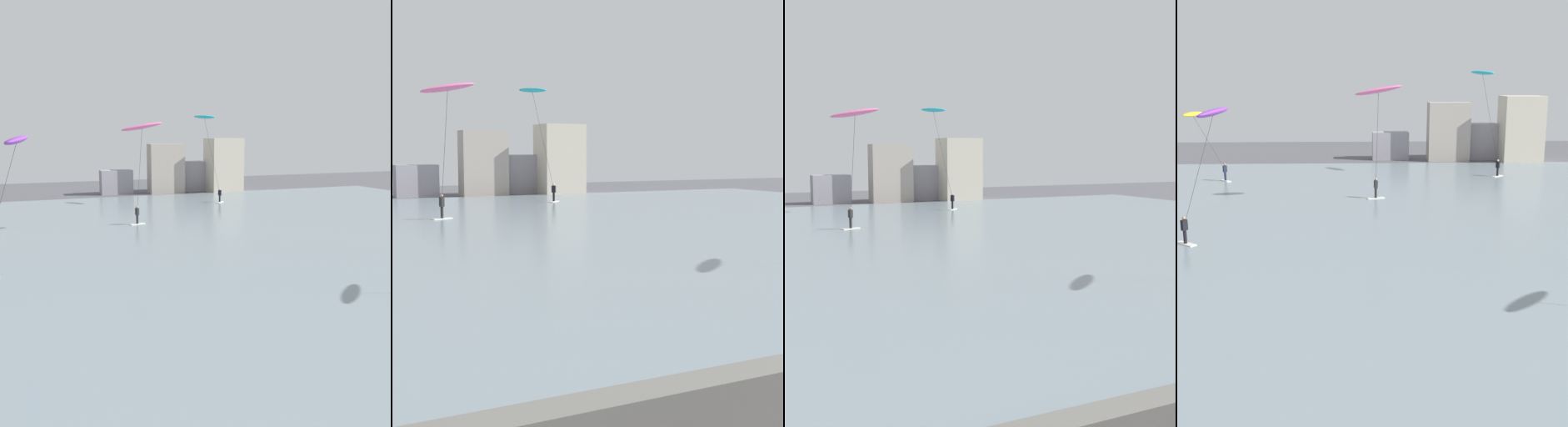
% 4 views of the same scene
% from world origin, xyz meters
% --- Properties ---
extents(water_bay, '(84.00, 52.00, 0.10)m').
position_xyz_m(water_bay, '(0.00, 30.48, 0.05)').
color(water_bay, gray).
rests_on(water_bay, ground).
extents(far_shore_buildings, '(19.28, 6.15, 7.49)m').
position_xyz_m(far_shore_buildings, '(15.06, 58.92, 3.10)').
color(far_shore_buildings, gray).
rests_on(far_shore_buildings, ground).
extents(kitesurfer_cyan, '(3.64, 2.77, 10.12)m').
position_xyz_m(kitesurfer_cyan, '(12.62, 47.50, 8.80)').
color(kitesurfer_cyan, silver).
rests_on(kitesurfer_cyan, water_bay).
extents(kitesurfer_pink, '(3.54, 2.87, 8.98)m').
position_xyz_m(kitesurfer_pink, '(1.94, 35.40, 7.90)').
color(kitesurfer_pink, silver).
rests_on(kitesurfer_pink, water_bay).
extents(kitesurfer_purple, '(3.58, 3.18, 7.86)m').
position_xyz_m(kitesurfer_purple, '(-7.88, 25.00, 6.83)').
color(kitesurfer_purple, silver).
rests_on(kitesurfer_purple, water_bay).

